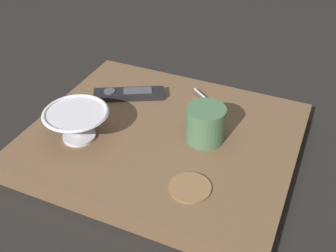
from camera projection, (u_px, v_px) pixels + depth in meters
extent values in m
plane|color=black|center=(164.00, 148.00, 1.01)|extent=(6.00, 6.00, 0.00)
cube|color=brown|center=(164.00, 140.00, 0.99)|extent=(0.52, 0.62, 0.05)
cylinder|color=silver|center=(79.00, 136.00, 0.96)|extent=(0.08, 0.08, 0.01)
cone|color=silver|center=(77.00, 124.00, 0.94)|extent=(0.15, 0.15, 0.06)
torus|color=silver|center=(76.00, 113.00, 0.92)|extent=(0.15, 0.15, 0.01)
cylinder|color=#4C724C|center=(205.00, 124.00, 0.93)|extent=(0.09, 0.09, 0.08)
cylinder|color=silver|center=(206.00, 99.00, 1.07)|extent=(0.07, 0.09, 0.01)
sphere|color=silver|center=(219.00, 110.00, 1.03)|extent=(0.03, 0.03, 0.03)
cube|color=black|center=(129.00, 94.00, 1.09)|extent=(0.12, 0.19, 0.02)
cylinder|color=#4C4C54|center=(109.00, 91.00, 1.09)|extent=(0.03, 0.03, 0.00)
cube|color=#4C4C54|center=(138.00, 90.00, 1.09)|extent=(0.06, 0.08, 0.00)
cylinder|color=olive|center=(190.00, 187.00, 0.83)|extent=(0.09, 0.09, 0.01)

